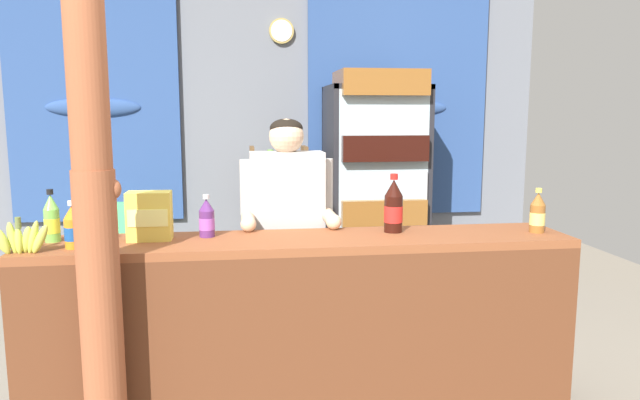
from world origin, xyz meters
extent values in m
plane|color=gray|center=(0.00, 1.19, 0.00)|extent=(7.73, 7.73, 0.00)
cube|color=slate|center=(0.00, 3.03, 1.38)|extent=(5.02, 0.12, 2.76)
cube|color=#2D4C89|center=(-1.37, 2.94, 1.69)|extent=(1.41, 0.04, 2.14)
ellipsoid|color=#2D4C89|center=(-1.37, 2.92, 1.58)|extent=(0.77, 0.10, 0.16)
cube|color=#2D4C89|center=(1.25, 2.94, 1.69)|extent=(1.62, 0.04, 2.14)
ellipsoid|color=#2D4C89|center=(1.25, 2.92, 1.58)|extent=(0.89, 0.10, 0.16)
cylinder|color=tan|center=(0.21, 2.95, 2.23)|extent=(0.21, 0.03, 0.21)
cylinder|color=white|center=(0.21, 2.94, 2.23)|extent=(0.18, 0.01, 0.18)
cube|color=beige|center=(-0.99, 2.95, 1.57)|extent=(0.24, 0.02, 0.18)
cube|color=brown|center=(0.13, 0.53, 0.92)|extent=(2.59, 0.45, 0.04)
cube|color=brown|center=(0.13, 0.32, 0.45)|extent=(2.59, 0.04, 0.90)
cube|color=brown|center=(-1.12, 0.53, 0.45)|extent=(0.08, 0.40, 0.90)
cube|color=brown|center=(1.39, 0.53, 0.45)|extent=(0.08, 0.40, 0.90)
cylinder|color=#995133|center=(-0.74, 0.19, 0.65)|extent=(0.17, 0.17, 1.31)
ellipsoid|color=#995133|center=(-0.66, 0.19, 1.23)|extent=(0.06, 0.05, 0.08)
cube|color=#232328|center=(0.94, 2.84, 0.88)|extent=(0.79, 0.04, 1.76)
cube|color=#232328|center=(0.57, 2.53, 0.88)|extent=(0.04, 0.66, 1.76)
cube|color=#232328|center=(1.32, 2.53, 0.88)|extent=(0.04, 0.66, 1.76)
cube|color=#232328|center=(0.94, 2.53, 1.74)|extent=(0.79, 0.66, 0.04)
cube|color=#232328|center=(0.94, 2.53, 0.04)|extent=(0.79, 0.66, 0.08)
cube|color=silver|center=(0.94, 2.21, 0.93)|extent=(0.73, 0.02, 1.60)
cylinder|color=#B7B7BC|center=(1.28, 2.18, 0.88)|extent=(0.02, 0.02, 0.40)
cube|color=silver|center=(0.94, 2.53, 0.65)|extent=(0.71, 0.58, 0.02)
cube|color=brown|center=(0.94, 2.40, 0.76)|extent=(0.67, 0.54, 0.20)
cube|color=silver|center=(0.94, 2.53, 1.15)|extent=(0.71, 0.58, 0.02)
cube|color=black|center=(0.94, 2.40, 1.26)|extent=(0.67, 0.54, 0.20)
cube|color=silver|center=(0.94, 2.53, 1.66)|extent=(0.71, 0.58, 0.02)
cube|color=brown|center=(0.94, 2.40, 1.77)|extent=(0.67, 0.54, 0.20)
cube|color=brown|center=(-0.07, 2.66, 0.63)|extent=(0.04, 0.28, 1.26)
cube|color=brown|center=(0.37, 2.66, 0.63)|extent=(0.04, 0.28, 1.26)
cube|color=brown|center=(0.15, 2.66, 1.07)|extent=(0.44, 0.28, 0.02)
cylinder|color=#75C64C|center=(0.09, 2.66, 1.16)|extent=(0.05, 0.05, 0.15)
cylinder|color=#75C64C|center=(0.22, 2.66, 1.14)|extent=(0.05, 0.05, 0.11)
cube|color=brown|center=(0.15, 2.66, 0.69)|extent=(0.44, 0.28, 0.02)
cylinder|color=black|center=(0.09, 2.66, 0.76)|extent=(0.07, 0.07, 0.11)
cylinder|color=#56286B|center=(0.22, 2.66, 0.78)|extent=(0.05, 0.05, 0.16)
cube|color=brown|center=(0.15, 2.66, 0.31)|extent=(0.44, 0.28, 0.02)
cylinder|color=silver|center=(0.09, 2.66, 0.39)|extent=(0.05, 0.05, 0.13)
cylinder|color=#56286B|center=(0.22, 2.66, 0.39)|extent=(0.06, 0.06, 0.13)
cube|color=#4CC675|center=(-1.12, 2.16, 0.44)|extent=(0.49, 0.49, 0.04)
cube|color=#4CC675|center=(-1.10, 2.36, 0.66)|extent=(0.42, 0.09, 0.40)
cylinder|color=#4CC675|center=(-1.33, 1.99, 0.22)|extent=(0.04, 0.04, 0.44)
cylinder|color=#4CC675|center=(-0.96, 1.95, 0.22)|extent=(0.04, 0.04, 0.44)
cylinder|color=#4CC675|center=(-1.29, 2.37, 0.22)|extent=(0.04, 0.04, 0.44)
cylinder|color=#4CC675|center=(-0.91, 2.33, 0.22)|extent=(0.04, 0.04, 0.44)
cube|color=#4CC675|center=(-1.32, 2.18, 0.56)|extent=(0.08, 0.40, 0.03)
cube|color=#4CC675|center=(-0.93, 2.14, 0.56)|extent=(0.08, 0.40, 0.03)
cylinder|color=#28282D|center=(0.00, 0.98, 0.39)|extent=(0.11, 0.11, 0.78)
cylinder|color=#28282D|center=(0.18, 0.98, 0.39)|extent=(0.11, 0.11, 0.78)
cube|color=#BCB7B2|center=(0.09, 0.98, 1.05)|extent=(0.40, 0.20, 0.54)
sphere|color=#DBB28E|center=(0.09, 0.98, 1.41)|extent=(0.19, 0.19, 0.19)
ellipsoid|color=black|center=(0.09, 0.99, 1.45)|extent=(0.18, 0.18, 0.10)
cylinder|color=#BCB7B2|center=(-0.13, 0.98, 1.13)|extent=(0.08, 0.08, 0.30)
cylinder|color=#DBB28E|center=(-0.13, 0.83, 0.98)|extent=(0.07, 0.26, 0.07)
sphere|color=#DBB28E|center=(-0.13, 0.70, 0.98)|extent=(0.08, 0.08, 0.08)
cylinder|color=#BCB7B2|center=(0.31, 0.98, 1.13)|extent=(0.08, 0.08, 0.30)
cylinder|color=#DBB28E|center=(0.31, 0.83, 0.98)|extent=(0.07, 0.26, 0.07)
sphere|color=#DBB28E|center=(0.31, 0.70, 0.98)|extent=(0.08, 0.08, 0.08)
cylinder|color=black|center=(0.60, 0.60, 1.03)|extent=(0.09, 0.09, 0.18)
cone|color=black|center=(0.60, 0.60, 1.16)|extent=(0.09, 0.09, 0.08)
cylinder|color=red|center=(0.60, 0.60, 1.22)|extent=(0.04, 0.04, 0.03)
cylinder|color=red|center=(0.60, 0.60, 1.03)|extent=(0.09, 0.09, 0.08)
cylinder|color=brown|center=(1.31, 0.50, 1.01)|extent=(0.07, 0.07, 0.14)
cone|color=brown|center=(1.31, 0.50, 1.11)|extent=(0.07, 0.07, 0.06)
cylinder|color=#E5CC4C|center=(1.31, 0.50, 1.15)|extent=(0.03, 0.03, 0.02)
cylinder|color=#E5D166|center=(1.31, 0.50, 1.01)|extent=(0.08, 0.08, 0.06)
cylinder|color=#56286B|center=(-0.33, 0.61, 1.00)|extent=(0.07, 0.07, 0.13)
cone|color=#56286B|center=(-0.33, 0.61, 1.10)|extent=(0.07, 0.07, 0.06)
cylinder|color=silver|center=(-0.33, 0.61, 1.13)|extent=(0.03, 0.03, 0.02)
cylinder|color=purple|center=(-0.33, 0.61, 1.00)|extent=(0.08, 0.08, 0.06)
cylinder|color=orange|center=(-0.90, 0.45, 1.00)|extent=(0.07, 0.07, 0.13)
cone|color=orange|center=(-0.90, 0.45, 1.10)|extent=(0.07, 0.07, 0.06)
cylinder|color=white|center=(-0.90, 0.45, 1.14)|extent=(0.03, 0.03, 0.02)
cylinder|color=#194C99|center=(-0.90, 0.45, 1.00)|extent=(0.07, 0.07, 0.06)
cylinder|color=#75C64C|center=(-1.03, 0.60, 1.02)|extent=(0.07, 0.07, 0.15)
cone|color=#75C64C|center=(-1.03, 0.60, 1.13)|extent=(0.07, 0.07, 0.07)
cylinder|color=black|center=(-1.03, 0.60, 1.17)|extent=(0.03, 0.03, 0.02)
cylinder|color=yellow|center=(-1.03, 0.60, 1.02)|extent=(0.07, 0.07, 0.07)
cube|color=#EAD14C|center=(-0.59, 0.58, 1.05)|extent=(0.20, 0.12, 0.23)
cube|color=#FFFF8C|center=(-0.59, 0.52, 1.05)|extent=(0.18, 0.00, 0.08)
ellipsoid|color=#B7C647|center=(-1.16, 0.37, 0.99)|extent=(0.07, 0.03, 0.12)
ellipsoid|color=#B7C647|center=(-1.13, 0.39, 1.00)|extent=(0.06, 0.03, 0.15)
ellipsoid|color=#B7C647|center=(-1.10, 0.38, 0.99)|extent=(0.04, 0.04, 0.12)
ellipsoid|color=#B7C647|center=(-1.07, 0.39, 0.99)|extent=(0.06, 0.04, 0.13)
ellipsoid|color=#B7C647|center=(-1.04, 0.38, 1.01)|extent=(0.07, 0.04, 0.15)
ellipsoid|color=#B7C647|center=(-1.01, 0.37, 1.00)|extent=(0.09, 0.05, 0.14)
cylinder|color=olive|center=(-1.10, 0.38, 1.07)|extent=(0.02, 0.02, 0.05)
camera|label=1|loc=(-0.15, -2.17, 1.53)|focal=32.43mm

